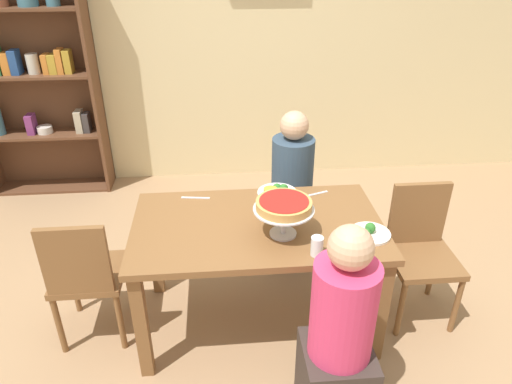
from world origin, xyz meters
TOP-DOWN VIEW (x-y plane):
  - ground_plane at (0.00, 0.00)m, footprint 12.00×12.00m
  - rear_partition at (0.00, 2.20)m, footprint 8.00×0.12m
  - dining_table at (0.00, 0.00)m, footprint 1.43×0.83m
  - bookshelf at (-1.83, 2.02)m, footprint 1.10×0.30m
  - diner_near_right at (0.33, -0.70)m, footprint 0.34×0.34m
  - diner_far_right at (0.32, 0.72)m, footprint 0.34×0.34m
  - chair_head_east at (1.03, 0.04)m, footprint 0.40×0.40m
  - chair_head_west at (-1.00, -0.05)m, footprint 0.40×0.40m
  - deep_dish_pizza_stand at (0.13, -0.12)m, footprint 0.33×0.33m
  - salad_plate_near_diner at (0.16, 0.33)m, footprint 0.25×0.25m
  - salad_plate_far_diner at (0.60, -0.17)m, footprint 0.22×0.22m
  - beer_glass_amber_tall at (0.08, 0.10)m, footprint 0.08×0.08m
  - water_glass_clear_near at (0.28, -0.33)m, footprint 0.06×0.06m
  - cutlery_fork_near at (-0.36, 0.32)m, footprint 0.18×0.04m
  - cutlery_knife_near at (0.40, 0.31)m, footprint 0.18×0.08m

SIDE VIEW (x-z plane):
  - ground_plane at x=0.00m, z-range 0.00..0.00m
  - chair_head_east at x=1.03m, z-range 0.05..0.92m
  - chair_head_west at x=-1.00m, z-range 0.05..0.92m
  - diner_near_right at x=0.33m, z-range -0.08..1.07m
  - diner_far_right at x=0.32m, z-range -0.08..1.07m
  - dining_table at x=0.00m, z-range 0.27..1.01m
  - cutlery_fork_near at x=-0.36m, z-range 0.74..0.74m
  - cutlery_knife_near at x=0.40m, z-range 0.74..0.74m
  - salad_plate_far_diner at x=0.60m, z-range 0.72..0.80m
  - salad_plate_near_diner at x=0.16m, z-range 0.73..0.80m
  - water_glass_clear_near at x=0.28m, z-range 0.74..0.85m
  - beer_glass_amber_tall at x=0.08m, z-range 0.74..0.91m
  - deep_dish_pizza_stand at x=0.13m, z-range 0.81..1.02m
  - bookshelf at x=-1.83m, z-range 0.02..2.23m
  - rear_partition at x=0.00m, z-range 0.00..2.80m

